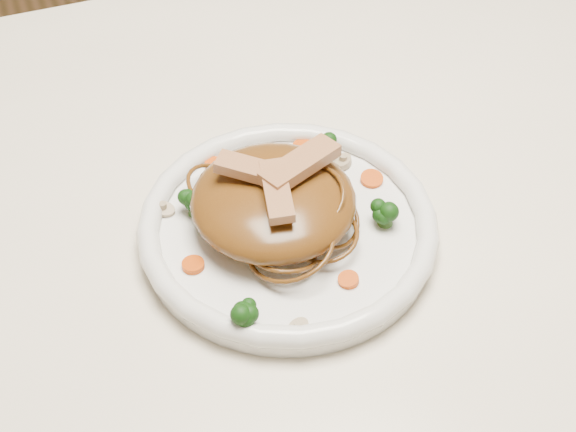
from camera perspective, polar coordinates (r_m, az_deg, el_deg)
name	(u,v)px	position (r m, az deg, el deg)	size (l,w,h in m)	color
table	(355,241)	(0.91, 4.52, -1.65)	(1.20, 0.80, 0.75)	white
plate	(288,233)	(0.77, 0.00, -1.14)	(0.27, 0.27, 0.02)	white
noodle_mound	(273,201)	(0.75, -0.99, 1.01)	(0.15, 0.15, 0.05)	#593511
chicken_a	(300,164)	(0.73, 0.81, 3.49)	(0.08, 0.03, 0.01)	tan
chicken_b	(255,170)	(0.73, -2.25, 3.07)	(0.07, 0.02, 0.01)	tan
chicken_c	(277,191)	(0.71, -0.75, 1.70)	(0.07, 0.02, 0.01)	tan
broccoli_0	(327,147)	(0.82, 2.59, 4.65)	(0.03, 0.03, 0.03)	#12390B
broccoli_1	(194,201)	(0.77, -6.28, 1.03)	(0.03, 0.03, 0.03)	#12390B
broccoli_2	(244,313)	(0.68, -2.97, -6.52)	(0.03, 0.03, 0.03)	#12390B
broccoli_3	(386,213)	(0.76, 6.59, 0.21)	(0.02, 0.02, 0.03)	#12390B
carrot_0	(303,147)	(0.84, 0.99, 4.66)	(0.02, 0.02, 0.01)	#D54307
carrot_1	(193,265)	(0.73, -6.36, -3.26)	(0.02, 0.02, 0.01)	#D54307
carrot_2	(372,179)	(0.81, 5.62, 2.47)	(0.02, 0.02, 0.01)	#D54307
carrot_3	(214,165)	(0.82, -4.95, 3.45)	(0.02, 0.02, 0.01)	#D54307
carrot_4	(348,280)	(0.72, 4.06, -4.28)	(0.02, 0.02, 0.01)	#D54307
mushroom_0	(298,329)	(0.69, 0.67, -7.54)	(0.02, 0.02, 0.01)	beige
mushroom_1	(343,162)	(0.82, 3.70, 3.64)	(0.02, 0.02, 0.01)	beige
mushroom_2	(163,210)	(0.78, -8.33, 0.43)	(0.02, 0.02, 0.01)	beige
mushroom_3	(326,151)	(0.83, 2.55, 4.36)	(0.03, 0.03, 0.01)	beige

